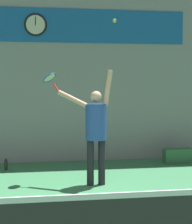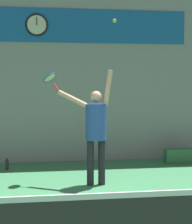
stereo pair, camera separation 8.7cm
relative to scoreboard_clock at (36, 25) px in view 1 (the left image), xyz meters
The scene contains 8 objects.
back_wall 1.00m from the scoreboard_clock, ahead, with size 18.00×0.10×5.00m.
sponsor_banner 0.65m from the scoreboard_clock, ahead, with size 5.95×0.02×0.80m.
scoreboard_clock is the anchor object (origin of this frame).
tennis_player 3.35m from the scoreboard_clock, 66.15° to the right, with size 1.01×0.63×2.13m.
tennis_racket 2.25m from the scoreboard_clock, 82.68° to the right, with size 0.38×0.38×0.38m.
tennis_ball 2.84m from the scoreboard_clock, 61.28° to the right, with size 0.07×0.07×0.07m.
water_bottle 3.30m from the scoreboard_clock, 132.32° to the right, with size 0.07×0.07×0.25m.
equipment_bag 4.56m from the scoreboard_clock, 10.74° to the right, with size 0.70×0.26×0.34m.
Camera 1 is at (-0.82, -4.95, 1.88)m, focal length 65.00 mm.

